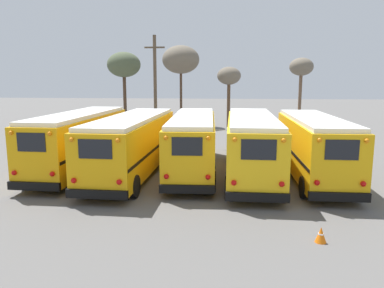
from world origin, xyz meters
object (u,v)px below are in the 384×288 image
school_bus_4 (313,145)px  bare_tree_1 (301,68)px  school_bus_3 (252,144)px  traffic_cone (321,235)px  school_bus_1 (133,143)px  school_bus_0 (80,140)px  bare_tree_0 (181,60)px  utility_pole (155,85)px  school_bus_2 (193,141)px  bare_tree_2 (229,77)px  bare_tree_3 (124,65)px

school_bus_4 → bare_tree_1: bearing=81.0°
school_bus_3 → traffic_cone: bearing=-78.2°
school_bus_1 → school_bus_0: bearing=171.4°
school_bus_3 → bare_tree_0: size_ratio=1.22×
school_bus_1 → bare_tree_1: bearing=62.1°
school_bus_4 → traffic_cone: school_bus_4 is taller
utility_pole → traffic_cone: 24.40m
school_bus_0 → utility_pole: (1.71, 13.64, 2.84)m
school_bus_0 → utility_pole: utility_pole is taller
traffic_cone → school_bus_0: bearing=142.8°
bare_tree_0 → school_bus_3: bearing=-73.7°
school_bus_1 → traffic_cone: (7.97, -7.98, -1.47)m
school_bus_2 → bare_tree_0: (-3.16, 20.65, 5.43)m
school_bus_2 → traffic_cone: 10.25m
bare_tree_2 → bare_tree_3: size_ratio=0.80×
school_bus_3 → utility_pole: utility_pole is taller
bare_tree_0 → bare_tree_2: 5.59m
school_bus_1 → bare_tree_0: bearing=90.0°
school_bus_4 → bare_tree_3: 26.75m
school_bus_0 → school_bus_1: school_bus_0 is taller
school_bus_0 → bare_tree_3: (-3.03, 20.69, 4.80)m
school_bus_1 → bare_tree_2: size_ratio=1.72×
school_bus_4 → utility_pole: (-10.88, 14.12, 2.88)m
school_bus_4 → bare_tree_2: size_ratio=1.53×
school_bus_0 → utility_pole: 14.04m
bare_tree_3 → bare_tree_1: bearing=12.4°
school_bus_4 → bare_tree_2: (-4.25, 20.70, 3.57)m
school_bus_3 → bare_tree_1: 26.82m
bare_tree_0 → traffic_cone: bare_tree_0 is taller
school_bus_1 → bare_tree_2: bare_tree_2 is taller
bare_tree_3 → school_bus_1: bearing=-73.7°
school_bus_2 → school_bus_4: school_bus_4 is taller
bare_tree_1 → bare_tree_0: bearing=-164.0°
school_bus_0 → school_bus_2: school_bus_0 is taller
bare_tree_1 → traffic_cone: size_ratio=14.99×
bare_tree_3 → bare_tree_0: bearing=4.1°
bare_tree_3 → traffic_cone: (14.15, -29.14, -6.30)m
bare_tree_0 → traffic_cone: (7.98, -29.58, -6.87)m
school_bus_3 → utility_pole: bearing=118.8°
school_bus_0 → school_bus_2: size_ratio=0.94×
school_bus_0 → utility_pole: size_ratio=1.13×
utility_pole → school_bus_2: bearing=-70.8°
utility_pole → bare_tree_3: (-4.75, 7.05, 1.96)m
school_bus_4 → bare_tree_0: bare_tree_0 is taller
bare_tree_1 → bare_tree_2: size_ratio=1.18×
school_bus_0 → school_bus_4: school_bus_0 is taller
bare_tree_0 → bare_tree_1: (13.51, 3.89, -0.81)m
school_bus_4 → traffic_cone: bearing=-100.5°
bare_tree_2 → utility_pole: bearing=-135.2°
school_bus_4 → traffic_cone: 8.24m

